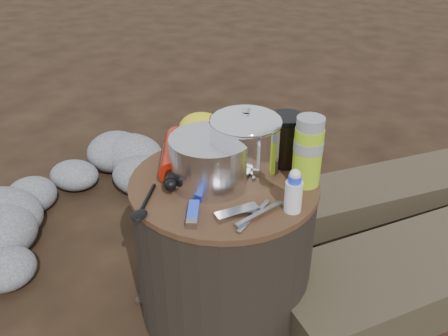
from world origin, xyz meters
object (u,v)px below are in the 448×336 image
at_px(stump, 224,248).
at_px(thermos, 308,152).
at_px(fuel_bottle, 174,155).
at_px(travel_mug, 286,140).
at_px(camping_pot, 245,143).

distance_m(stump, thermos, 0.37).
distance_m(fuel_bottle, thermos, 0.35).
relative_size(thermos, travel_mug, 1.31).
bearing_deg(travel_mug, fuel_bottle, -152.15).
bearing_deg(fuel_bottle, stump, -31.47).
relative_size(stump, camping_pot, 2.70).
bearing_deg(camping_pot, fuel_bottle, -168.27).
relative_size(fuel_bottle, travel_mug, 1.99).
bearing_deg(travel_mug, stump, -125.86).
xyz_separation_m(fuel_bottle, thermos, (0.34, 0.06, 0.06)).
xyz_separation_m(camping_pot, travel_mug, (0.08, 0.10, -0.02)).
bearing_deg(travel_mug, thermos, -44.69).
distance_m(stump, camping_pot, 0.32).
bearing_deg(fuel_bottle, thermos, -16.18).
distance_m(stump, fuel_bottle, 0.30).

